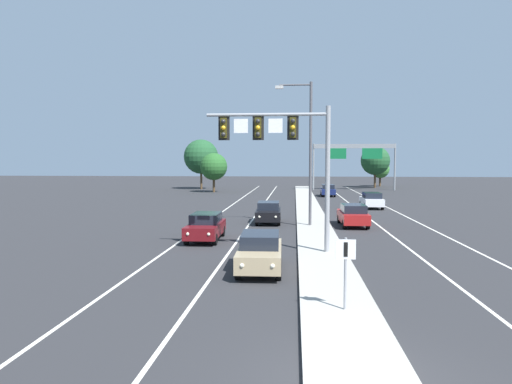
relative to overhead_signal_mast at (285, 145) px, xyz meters
name	(u,v)px	position (x,y,z in m)	size (l,w,h in m)	color
median_island	(317,237)	(1.89, 4.78, -5.38)	(2.40, 110.00, 0.15)	#9E9B93
lane_stripe_oncoming_center	(251,222)	(-2.81, 11.78, -5.45)	(0.14, 100.00, 0.01)	silver
lane_stripe_receding_center	(376,223)	(6.59, 11.78, -5.45)	(0.14, 100.00, 0.01)	silver
edge_stripe_left	(209,221)	(-6.11, 11.78, -5.45)	(0.14, 100.00, 0.01)	silver
edge_stripe_right	(421,224)	(9.89, 11.78, -5.45)	(0.14, 100.00, 0.01)	silver
overhead_signal_mast	(285,145)	(0.00, 0.00, 0.00)	(6.13, 0.44, 7.20)	gray
median_sign_post	(345,263)	(2.04, -8.84, -3.87)	(0.60, 0.10, 2.20)	gray
street_lamp_median	(307,145)	(1.38, 9.42, 0.34)	(2.58, 0.28, 10.00)	#4C4C51
car_oncoming_tan	(260,251)	(-0.95, -3.52, -4.64)	(1.92, 4.51, 1.58)	tan
car_oncoming_darkred	(206,226)	(-4.71, 3.58, -4.64)	(1.87, 4.49, 1.58)	#5B0F14
car_oncoming_black	(268,212)	(-1.45, 11.42, -4.64)	(1.91, 4.51, 1.58)	black
car_receding_red	(353,215)	(4.69, 10.15, -4.64)	(1.89, 4.50, 1.58)	maroon
car_receding_white	(372,200)	(8.13, 22.88, -4.64)	(1.82, 4.47, 1.58)	silver
car_receding_navy	(328,190)	(4.94, 38.14, -4.64)	(1.84, 4.48, 1.58)	#141E4C
highway_sign_gantry	(354,152)	(10.09, 51.73, 0.71)	(13.28, 0.42, 7.50)	gray
tree_far_right_c	(380,169)	(16.41, 63.18, -2.25)	(3.40, 3.40, 4.93)	#4C3823
tree_far_left_a	(214,167)	(-11.58, 44.50, -1.60)	(4.08, 4.08, 5.91)	#4C3823
tree_far_left_b	(201,157)	(-15.04, 51.96, -0.04)	(5.73, 5.73, 8.29)	#4C3823
tree_far_right_b	(375,161)	(14.59, 58.14, -0.70)	(5.04, 5.04, 7.29)	#4C3823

